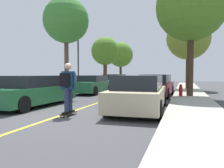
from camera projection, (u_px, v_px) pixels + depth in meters
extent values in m
plane|color=#424244|center=(65.00, 114.00, 7.91)|extent=(80.00, 80.00, 0.00)
cube|color=#ADA89E|center=(198.00, 120.00, 6.54)|extent=(2.03, 56.00, 0.14)
cube|color=gold|center=(103.00, 101.00, 11.71)|extent=(0.12, 39.20, 0.01)
cube|color=#1E5B33|center=(32.00, 94.00, 9.87)|extent=(1.99, 4.61, 0.69)
cube|color=black|center=(33.00, 81.00, 9.88)|extent=(1.72, 2.83, 0.49)
cylinder|color=black|center=(23.00, 104.00, 8.10)|extent=(0.24, 0.65, 0.64)
cylinder|color=black|center=(68.00, 96.00, 11.08)|extent=(0.24, 0.65, 0.64)
cylinder|color=black|center=(39.00, 95.00, 11.66)|extent=(0.24, 0.65, 0.64)
cube|color=#1E5B33|center=(92.00, 86.00, 16.37)|extent=(1.77, 4.44, 0.72)
cube|color=black|center=(93.00, 78.00, 16.48)|extent=(1.54, 2.50, 0.44)
cylinder|color=black|center=(95.00, 91.00, 14.70)|extent=(0.23, 0.64, 0.64)
cylinder|color=black|center=(73.00, 90.00, 15.17)|extent=(0.23, 0.64, 0.64)
cylinder|color=black|center=(109.00, 88.00, 17.58)|extent=(0.23, 0.64, 0.64)
cylinder|color=black|center=(90.00, 88.00, 18.06)|extent=(0.23, 0.64, 0.64)
cube|color=white|center=(115.00, 83.00, 21.84)|extent=(1.81, 4.23, 0.67)
cube|color=black|center=(115.00, 77.00, 21.79)|extent=(1.58, 2.84, 0.56)
cylinder|color=black|center=(119.00, 86.00, 20.27)|extent=(0.23, 0.64, 0.64)
cylinder|color=black|center=(102.00, 86.00, 20.75)|extent=(0.23, 0.64, 0.64)
cylinder|color=black|center=(126.00, 85.00, 22.95)|extent=(0.23, 0.64, 0.64)
cylinder|color=black|center=(111.00, 85.00, 23.43)|extent=(0.23, 0.64, 0.64)
cube|color=#BCAD89|center=(140.00, 97.00, 8.70)|extent=(1.98, 4.76, 0.69)
cube|color=black|center=(140.00, 82.00, 8.65)|extent=(1.70, 3.17, 0.51)
cylinder|color=black|center=(127.00, 97.00, 10.53)|extent=(0.24, 0.65, 0.64)
cylinder|color=black|center=(163.00, 98.00, 10.07)|extent=(0.24, 0.65, 0.64)
cylinder|color=black|center=(107.00, 107.00, 7.35)|extent=(0.24, 0.65, 0.64)
cylinder|color=black|center=(158.00, 110.00, 6.90)|extent=(0.24, 0.65, 0.64)
cube|color=maroon|center=(157.00, 88.00, 14.42)|extent=(1.91, 4.67, 0.70)
cube|color=black|center=(156.00, 79.00, 14.16)|extent=(1.65, 3.17, 0.52)
cylinder|color=black|center=(149.00, 89.00, 16.22)|extent=(0.24, 0.65, 0.64)
cylinder|color=black|center=(172.00, 90.00, 15.66)|extent=(0.24, 0.65, 0.64)
cylinder|color=black|center=(139.00, 93.00, 13.20)|extent=(0.24, 0.65, 0.64)
cylinder|color=black|center=(167.00, 93.00, 12.65)|extent=(0.24, 0.65, 0.64)
cylinder|color=brown|center=(67.00, 64.00, 16.72)|extent=(0.33, 0.33, 4.16)
sphere|color=#3D7F33|center=(66.00, 20.00, 16.58)|extent=(3.42, 3.42, 3.42)
cylinder|color=#4C3823|center=(105.00, 71.00, 25.02)|extent=(0.43, 0.43, 3.17)
sphere|color=#4C7A23|center=(105.00, 51.00, 24.92)|extent=(3.14, 3.14, 3.14)
cylinder|color=#3D2D1E|center=(121.00, 73.00, 31.20)|extent=(0.34, 0.34, 2.92)
sphere|color=#4C7A23|center=(121.00, 55.00, 31.08)|extent=(3.47, 3.47, 3.47)
cylinder|color=#3D2D1E|center=(190.00, 63.00, 13.17)|extent=(0.38, 0.38, 3.95)
sphere|color=#4C7A23|center=(191.00, 6.00, 13.02)|extent=(4.13, 4.13, 4.13)
cylinder|color=#3D2D1E|center=(188.00, 69.00, 19.77)|extent=(0.36, 0.36, 3.48)
sphere|color=olive|center=(188.00, 38.00, 19.65)|extent=(3.84, 3.84, 3.84)
cylinder|color=#B2140F|center=(181.00, 91.00, 12.93)|extent=(0.20, 0.20, 0.55)
sphere|color=#B2140F|center=(181.00, 86.00, 12.91)|extent=(0.18, 0.18, 0.18)
cylinder|color=#38383D|center=(78.00, 56.00, 17.98)|extent=(0.12, 0.12, 5.54)
cube|color=#EAE5C6|center=(78.00, 20.00, 17.85)|extent=(0.36, 0.24, 0.20)
cube|color=black|center=(68.00, 113.00, 7.56)|extent=(0.25, 0.85, 0.02)
cylinder|color=beige|center=(71.00, 113.00, 7.91)|extent=(0.03, 0.06, 0.06)
cylinder|color=beige|center=(76.00, 114.00, 7.85)|extent=(0.03, 0.06, 0.06)
cylinder|color=beige|center=(61.00, 117.00, 7.27)|extent=(0.03, 0.06, 0.06)
cylinder|color=beige|center=(66.00, 117.00, 7.21)|extent=(0.03, 0.06, 0.06)
cube|color=#99999E|center=(73.00, 112.00, 7.88)|extent=(0.10, 0.04, 0.02)
cube|color=#99999E|center=(63.00, 116.00, 7.24)|extent=(0.10, 0.04, 0.02)
cube|color=black|center=(72.00, 111.00, 7.76)|extent=(0.11, 0.26, 0.06)
cube|color=black|center=(65.00, 113.00, 7.35)|extent=(0.11, 0.26, 0.06)
cylinder|color=#283351|center=(70.00, 99.00, 7.65)|extent=(0.15, 0.15, 0.81)
cylinder|color=#283351|center=(66.00, 100.00, 7.42)|extent=(0.15, 0.15, 0.81)
cube|color=navy|center=(68.00, 80.00, 7.51)|extent=(0.41, 0.23, 0.61)
sphere|color=tan|center=(68.00, 66.00, 7.49)|extent=(0.23, 0.23, 0.23)
cylinder|color=navy|center=(62.00, 81.00, 7.59)|extent=(0.09, 0.09, 0.58)
cylinder|color=navy|center=(75.00, 81.00, 7.43)|extent=(0.09, 0.09, 0.58)
cube|color=black|center=(65.00, 80.00, 7.32)|extent=(0.31, 0.19, 0.44)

